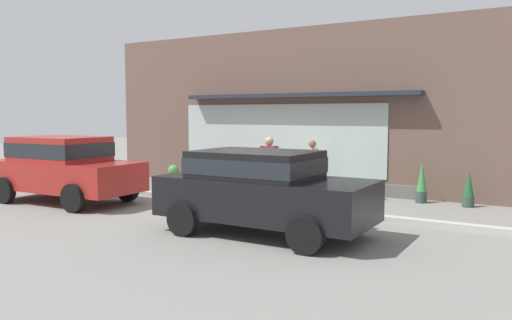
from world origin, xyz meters
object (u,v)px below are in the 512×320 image
object	(u,v)px
parked_car_red	(64,165)
potted_plant_by_entrance	(469,189)
fire_hydrant	(302,187)
potted_plant_window_center	(370,189)
pedestrian_with_handbag	(268,164)
parked_car_black	(262,187)
potted_plant_doorstep	(173,173)
pedestrian_passerby	(312,164)
potted_plant_window_left	(422,183)
potted_plant_window_right	(203,173)
potted_plant_low_front	(241,175)
potted_plant_corner_tall	(274,178)

from	to	relation	value
parked_car_red	potted_plant_by_entrance	distance (m)	10.19
fire_hydrant	potted_plant_window_center	xyz separation A→B (m)	(1.24, 1.58, -0.14)
pedestrian_with_handbag	potted_plant_by_entrance	xyz separation A→B (m)	(4.52, 1.96, -0.55)
parked_car_black	potted_plant_doorstep	size ratio (longest dim) A/B	6.96
pedestrian_passerby	potted_plant_doorstep	bearing A→B (deg)	-150.30
potted_plant_window_left	parked_car_black	bearing A→B (deg)	-109.65
potted_plant_window_right	potted_plant_low_front	bearing A→B (deg)	-3.08
pedestrian_with_handbag	parked_car_red	size ratio (longest dim) A/B	0.41
fire_hydrant	parked_car_black	distance (m)	3.39
potted_plant_window_right	potted_plant_by_entrance	distance (m)	7.89
potted_plant_doorstep	potted_plant_low_front	xyz separation A→B (m)	(2.78, -0.18, 0.12)
potted_plant_corner_tall	potted_plant_window_left	distance (m)	4.35
pedestrian_passerby	potted_plant_window_center	bearing A→B (deg)	37.55
pedestrian_with_handbag	potted_plant_corner_tall	distance (m)	2.34
potted_plant_corner_tall	potted_plant_window_left	bearing A→B (deg)	-0.72
parked_car_red	potted_plant_corner_tall	xyz separation A→B (m)	(3.60, 4.68, -0.60)
pedestrian_with_handbag	potted_plant_corner_tall	bearing A→B (deg)	-85.79
pedestrian_passerby	parked_car_red	bearing A→B (deg)	-108.07
pedestrian_with_handbag	parked_car_black	xyz separation A→B (m)	(1.59, -3.07, -0.09)
pedestrian_with_handbag	parked_car_red	world-z (taller)	same
pedestrian_passerby	potted_plant_low_front	distance (m)	2.42
potted_plant_window_center	fire_hydrant	bearing A→B (deg)	-128.13
pedestrian_passerby	potted_plant_low_front	size ratio (longest dim) A/B	1.74
potted_plant_doorstep	potted_plant_window_right	size ratio (longest dim) A/B	0.78
parked_car_red	pedestrian_passerby	bearing A→B (deg)	38.38
potted_plant_window_center	potted_plant_low_front	size ratio (longest dim) A/B	0.62
pedestrian_passerby	potted_plant_window_center	distance (m)	1.74
fire_hydrant	pedestrian_with_handbag	size ratio (longest dim) A/B	0.50
potted_plant_window_center	potted_plant_window_right	world-z (taller)	potted_plant_window_right
pedestrian_with_handbag	potted_plant_window_center	bearing A→B (deg)	-160.77
potted_plant_window_center	potted_plant_low_front	xyz separation A→B (m)	(-4.00, -0.16, 0.13)
potted_plant_window_center	potted_plant_corner_tall	world-z (taller)	potted_plant_corner_tall
potted_plant_window_left	pedestrian_with_handbag	bearing A→B (deg)	-149.69
potted_plant_corner_tall	potted_plant_window_right	world-z (taller)	potted_plant_window_right
potted_plant_corner_tall	potted_plant_by_entrance	world-z (taller)	potted_plant_by_entrance
pedestrian_with_handbag	potted_plant_by_entrance	distance (m)	4.96
pedestrian_with_handbag	parked_car_black	bearing A→B (deg)	96.40
potted_plant_corner_tall	fire_hydrant	bearing A→B (deg)	-45.07
pedestrian_with_handbag	potted_plant_window_left	bearing A→B (deg)	-170.62
potted_plant_window_center	potted_plant_doorstep	size ratio (longest dim) A/B	0.95
fire_hydrant	potted_plant_low_front	bearing A→B (deg)	152.69
potted_plant_corner_tall	pedestrian_passerby	bearing A→B (deg)	-16.16
fire_hydrant	parked_car_black	size ratio (longest dim) A/B	0.21
potted_plant_window_left	potted_plant_by_entrance	size ratio (longest dim) A/B	1.16
fire_hydrant	potted_plant_low_front	size ratio (longest dim) A/B	0.96
potted_plant_by_entrance	pedestrian_passerby	bearing A→B (deg)	-175.26
potted_plant_window_right	potted_plant_low_front	xyz separation A→B (m)	(1.48, -0.08, 0.04)
potted_plant_corner_tall	parked_car_black	bearing A→B (deg)	-63.53
fire_hydrant	potted_plant_corner_tall	distance (m)	2.59
pedestrian_with_handbag	parked_car_red	distance (m)	5.27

